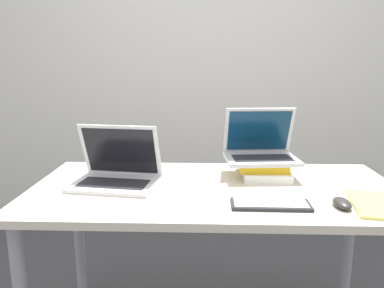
% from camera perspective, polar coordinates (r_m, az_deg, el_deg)
% --- Properties ---
extents(wall_back, '(8.00, 0.05, 2.70)m').
position_cam_1_polar(wall_back, '(2.90, 2.91, 14.01)').
color(wall_back, silver).
rests_on(wall_back, ground_plane).
extents(desk, '(1.51, 0.73, 0.76)m').
position_cam_1_polar(desk, '(1.59, 3.47, -9.39)').
color(desk, beige).
rests_on(desk, ground_plane).
extents(laptop_left, '(0.37, 0.29, 0.25)m').
position_cam_1_polar(laptop_left, '(1.60, -11.39, -4.30)').
color(laptop_left, silver).
rests_on(laptop_left, desk).
extents(book_stack, '(0.22, 0.26, 0.07)m').
position_cam_1_polar(book_stack, '(1.72, 10.85, -3.67)').
color(book_stack, white).
rests_on(book_stack, desk).
extents(laptop_on_books, '(0.33, 0.26, 0.23)m').
position_cam_1_polar(laptop_on_books, '(1.71, 10.38, -0.80)').
color(laptop_on_books, silver).
rests_on(laptop_on_books, book_stack).
extents(wireless_keyboard, '(0.28, 0.11, 0.01)m').
position_cam_1_polar(wireless_keyboard, '(1.38, 11.88, -9.01)').
color(wireless_keyboard, '#28282D').
rests_on(wireless_keyboard, desk).
extents(mouse, '(0.06, 0.11, 0.03)m').
position_cam_1_polar(mouse, '(1.44, 21.90, -8.36)').
color(mouse, '#2D2D2D').
rests_on(mouse, desk).
extents(notepad, '(0.24, 0.30, 0.01)m').
position_cam_1_polar(notepad, '(1.51, 26.81, -8.26)').
color(notepad, '#EFE066').
rests_on(notepad, desk).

